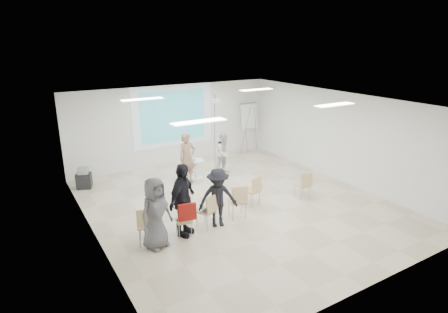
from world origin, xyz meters
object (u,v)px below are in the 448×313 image
chair_center (238,199)px  chair_right_inner (254,189)px  chair_left_mid (184,219)px  chair_left_inner (208,209)px  player_left (187,155)px  laptop (206,209)px  chair_far_left (147,223)px  av_cart (84,179)px  player_right (225,151)px  audience_outer (155,209)px  pedestal_table (196,168)px  chair_right_far (304,183)px  audience_mid (218,194)px  audience_left (182,195)px  flipchart_easel (249,116)px

chair_center → chair_right_inner: chair_center is taller
chair_left_mid → chair_left_inner: bearing=19.9°
player_left → laptop: player_left is taller
chair_far_left → av_cart: chair_far_left is taller
chair_left_mid → player_right: bearing=58.2°
audience_outer → av_cart: 4.68m
audience_outer → chair_center: bearing=-14.8°
pedestal_table → av_cart: (-3.49, 1.12, -0.06)m
chair_left_inner → av_cart: chair_left_inner is taller
chair_right_far → audience_mid: (-3.06, -0.14, 0.38)m
chair_left_mid → chair_right_far: size_ratio=0.94×
chair_far_left → chair_right_far: bearing=21.6°
laptop → audience_outer: bearing=-11.9°
chair_far_left → chair_center: bearing=21.2°
pedestal_table → laptop: bearing=-113.2°
audience_mid → player_right: bearing=73.3°
av_cart → laptop: bearing=-42.4°
player_left → chair_right_far: player_left is taller
audience_mid → chair_left_mid: bearing=-159.4°
chair_far_left → av_cart: 4.43m
player_left → av_cart: player_left is taller
chair_right_far → audience_outer: size_ratio=0.44×
chair_left_mid → chair_center: (1.65, 0.14, 0.09)m
player_left → chair_far_left: player_left is taller
chair_far_left → laptop: bearing=23.6°
player_left → audience_outer: 4.04m
laptop → chair_left_inner: bearing=85.3°
audience_left → av_cart: 4.69m
chair_right_inner → audience_left: 2.55m
audience_outer → av_cart: size_ratio=2.76×
chair_center → audience_left: (-1.63, -0.04, 0.49)m
player_left → audience_left: (-1.61, -3.08, 0.08)m
chair_left_inner → audience_mid: size_ratio=0.51×
chair_left_mid → av_cart: (-1.44, 4.50, -0.15)m
chair_right_far → audience_mid: audience_mid is taller
pedestal_table → audience_mid: (-1.07, -3.32, 0.50)m
player_right → audience_outer: audience_outer is taller
audience_mid → audience_outer: audience_outer is taller
chair_right_inner → chair_right_far: size_ratio=1.05×
audience_left → chair_right_inner: bearing=-24.8°
chair_left_mid → chair_center: size_ratio=0.84×
chair_left_mid → player_left: bearing=74.5°
chair_left_mid → chair_left_inner: (0.72, 0.11, 0.06)m
audience_mid → flipchart_easel: size_ratio=0.83×
laptop → av_cart: size_ratio=0.47×
laptop → audience_mid: (0.29, -0.13, 0.40)m
chair_left_inner → av_cart: (-2.16, 4.40, -0.21)m
chair_center → chair_left_mid: bearing=-160.3°
av_cart → audience_mid: bearing=-40.2°
pedestal_table → chair_center: 3.27m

